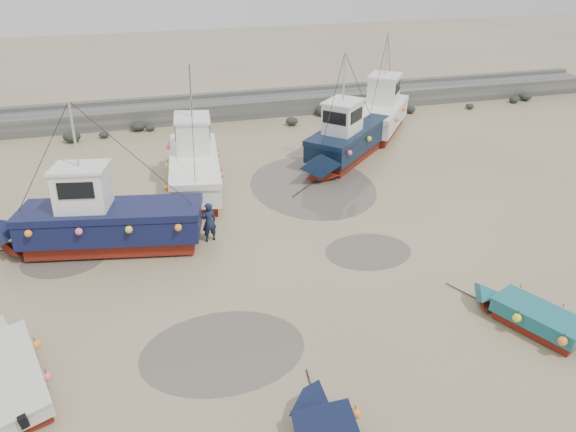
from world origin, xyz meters
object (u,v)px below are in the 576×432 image
(dinghy_0, at_px, (12,368))
(cabin_boat_3, at_px, (382,110))
(cabin_boat_1, at_px, (193,162))
(cabin_boat_2, at_px, (344,139))
(dinghy_2, at_px, (529,312))
(person, at_px, (210,240))
(cabin_boat_0, at_px, (96,220))

(dinghy_0, distance_m, cabin_boat_3, 27.33)
(cabin_boat_1, distance_m, cabin_boat_2, 8.78)
(dinghy_2, distance_m, cabin_boat_2, 15.82)
(cabin_boat_1, xyz_separation_m, cabin_boat_3, (13.01, 5.77, 0.04))
(dinghy_2, height_order, cabin_boat_3, cabin_boat_3)
(dinghy_0, distance_m, dinghy_2, 16.57)
(cabin_boat_2, distance_m, person, 11.38)
(cabin_boat_1, distance_m, cabin_boat_3, 14.23)
(dinghy_2, distance_m, person, 12.94)
(dinghy_0, distance_m, person, 9.78)
(cabin_boat_0, height_order, cabin_boat_1, same)
(cabin_boat_2, relative_size, person, 4.32)
(dinghy_2, xyz_separation_m, cabin_boat_3, (3.41, 20.37, 0.81))
(dinghy_2, height_order, cabin_boat_2, cabin_boat_2)
(dinghy_0, height_order, dinghy_2, same)
(dinghy_2, bearing_deg, cabin_boat_1, 97.60)
(cabin_boat_2, distance_m, cabin_boat_3, 6.30)
(dinghy_2, bearing_deg, cabin_boat_2, 67.55)
(dinghy_0, xyz_separation_m, cabin_boat_2, (15.59, 14.13, 0.82))
(cabin_boat_0, bearing_deg, dinghy_0, 173.71)
(cabin_boat_1, height_order, person, cabin_boat_1)
(cabin_boat_3, bearing_deg, dinghy_2, -62.97)
(cabin_boat_2, bearing_deg, cabin_boat_0, 72.45)
(cabin_boat_2, bearing_deg, cabin_boat_3, -86.96)
(dinghy_2, xyz_separation_m, person, (-9.64, 8.62, -0.57))
(cabin_boat_1, relative_size, person, 5.63)
(cabin_boat_3, relative_size, person, 4.50)
(cabin_boat_0, bearing_deg, cabin_boat_2, -53.46)
(cabin_boat_1, height_order, cabin_boat_3, same)
(cabin_boat_0, bearing_deg, dinghy_2, -112.55)
(dinghy_0, height_order, cabin_boat_0, cabin_boat_0)
(dinghy_0, xyz_separation_m, cabin_boat_3, (19.90, 18.72, 0.84))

